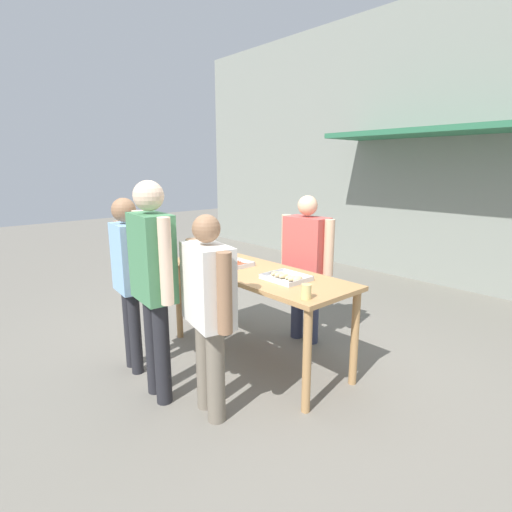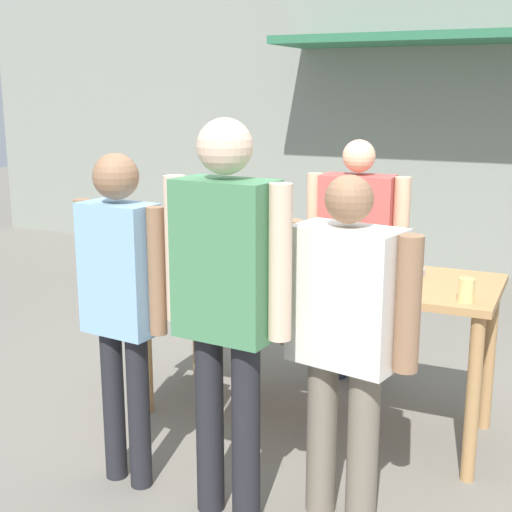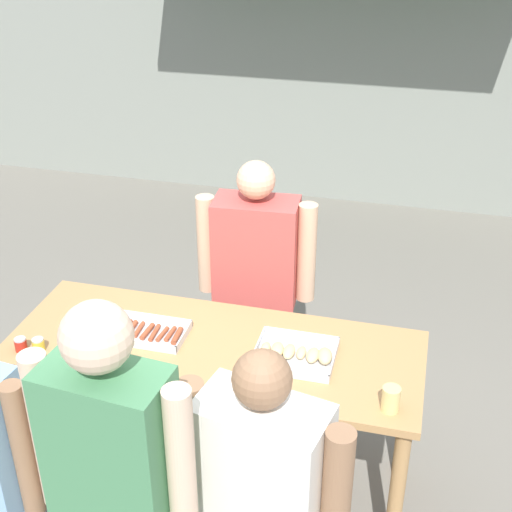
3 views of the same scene
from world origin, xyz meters
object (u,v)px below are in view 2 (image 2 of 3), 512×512
(beer_cup, at_px, (466,290))
(condiment_jar_mustard, at_px, (156,260))
(person_customer_holding_hotdog, at_px, (121,291))
(person_customer_waiting_in_line, at_px, (226,289))
(food_tray_sausages, at_px, (256,262))
(person_server_behind_table, at_px, (356,243))
(food_tray_buns, at_px, (387,275))
(condiment_jar_ketchup, at_px, (170,261))
(person_customer_with_cup, at_px, (345,326))

(beer_cup, bearing_deg, condiment_jar_mustard, -179.66)
(person_customer_holding_hotdog, distance_m, person_customer_waiting_in_line, 0.60)
(food_tray_sausages, xyz_separation_m, beer_cup, (1.25, -0.26, 0.04))
(food_tray_sausages, bearing_deg, condiment_jar_mustard, -151.89)
(person_server_behind_table, bearing_deg, food_tray_buns, -65.13)
(food_tray_sausages, distance_m, condiment_jar_ketchup, 0.50)
(condiment_jar_ketchup, bearing_deg, condiment_jar_mustard, -167.95)
(condiment_jar_ketchup, xyz_separation_m, person_customer_with_cup, (1.27, -0.63, -0.02))
(food_tray_sausages, height_order, person_server_behind_table, person_server_behind_table)
(condiment_jar_ketchup, height_order, person_customer_holding_hotdog, person_customer_holding_hotdog)
(person_customer_holding_hotdog, height_order, person_customer_waiting_in_line, person_customer_waiting_in_line)
(food_tray_buns, bearing_deg, person_customer_waiting_in_line, -111.79)
(condiment_jar_mustard, bearing_deg, condiment_jar_ketchup, 12.05)
(person_customer_with_cup, bearing_deg, condiment_jar_mustard, -12.90)
(condiment_jar_mustard, bearing_deg, person_server_behind_table, 46.37)
(food_tray_sausages, relative_size, condiment_jar_ketchup, 6.43)
(food_tray_sausages, distance_m, person_customer_waiting_in_line, 1.15)
(condiment_jar_mustard, height_order, beer_cup, beer_cup)
(person_customer_waiting_in_line, bearing_deg, condiment_jar_mustard, -37.34)
(person_customer_holding_hotdog, distance_m, person_customer_with_cup, 1.08)
(food_tray_sausages, xyz_separation_m, condiment_jar_ketchup, (-0.43, -0.26, 0.02))
(person_customer_with_cup, bearing_deg, food_tray_sausages, -35.24)
(condiment_jar_mustard, xyz_separation_m, person_customer_waiting_in_line, (0.87, -0.81, 0.14))
(person_customer_holding_hotdog, bearing_deg, beer_cup, -146.08)
(person_customer_with_cup, bearing_deg, person_customer_holding_hotdog, 19.23)
(food_tray_buns, distance_m, person_customer_holding_hotdog, 1.45)
(condiment_jar_mustard, distance_m, person_server_behind_table, 1.34)
(food_tray_sausages, height_order, beer_cup, beer_cup)
(person_server_behind_table, relative_size, person_customer_holding_hotdog, 0.98)
(person_customer_waiting_in_line, bearing_deg, food_tray_sausages, -66.32)
(food_tray_sausages, bearing_deg, person_server_behind_table, 59.56)
(person_server_behind_table, relative_size, person_customer_waiting_in_line, 0.89)
(food_tray_sausages, bearing_deg, food_tray_buns, -0.01)
(condiment_jar_mustard, relative_size, beer_cup, 0.59)
(beer_cup, xyz_separation_m, person_customer_waiting_in_line, (-0.89, -0.82, 0.11))
(food_tray_buns, xyz_separation_m, condiment_jar_ketchup, (-1.22, -0.26, 0.01))
(person_customer_with_cup, xyz_separation_m, person_customer_waiting_in_line, (-0.48, -0.19, 0.16))
(condiment_jar_ketchup, bearing_deg, person_server_behind_table, 48.57)
(food_tray_buns, bearing_deg, condiment_jar_ketchup, -168.09)
(condiment_jar_mustard, relative_size, person_customer_waiting_in_line, 0.04)
(food_tray_buns, distance_m, beer_cup, 0.53)
(food_tray_buns, bearing_deg, person_server_behind_table, 118.89)
(food_tray_buns, xyz_separation_m, person_server_behind_table, (-0.38, 0.69, 0.01))
(food_tray_sausages, height_order, condiment_jar_ketchup, condiment_jar_ketchup)
(food_tray_buns, distance_m, condiment_jar_mustard, 1.33)
(beer_cup, bearing_deg, condiment_jar_ketchup, 179.74)
(food_tray_buns, height_order, person_customer_holding_hotdog, person_customer_holding_hotdog)
(person_server_behind_table, height_order, person_customer_holding_hotdog, person_customer_holding_hotdog)
(person_customer_with_cup, bearing_deg, person_customer_waiting_in_line, 33.41)
(person_customer_holding_hotdog, height_order, person_customer_with_cup, person_customer_holding_hotdog)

